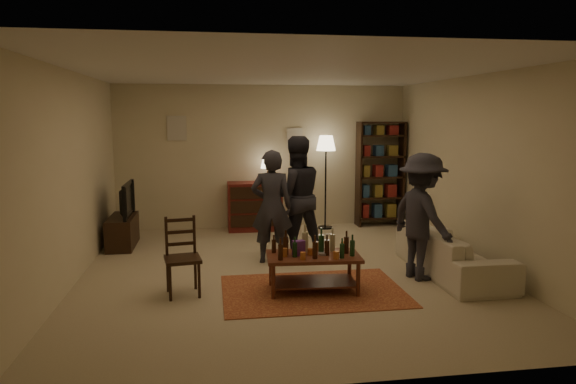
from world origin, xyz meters
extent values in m
plane|color=#C6B793|center=(0.00, 0.00, 0.00)|extent=(6.00, 6.00, 0.00)
plane|color=beige|center=(0.00, 3.00, 1.35)|extent=(5.50, 0.00, 5.50)
plane|color=beige|center=(-2.75, 0.00, 1.35)|extent=(0.00, 6.00, 6.00)
plane|color=beige|center=(2.75, 0.00, 1.35)|extent=(0.00, 6.00, 6.00)
plane|color=beige|center=(0.00, -3.00, 1.35)|extent=(5.50, 0.00, 5.50)
plane|color=white|center=(0.00, 0.00, 2.70)|extent=(6.00, 6.00, 0.00)
cube|color=beige|center=(-1.60, 2.98, 1.90)|extent=(0.35, 0.03, 0.45)
cube|color=beige|center=(0.60, 2.98, 1.70)|extent=(0.30, 0.03, 0.40)
cube|color=maroon|center=(0.20, -0.81, 0.01)|extent=(2.20, 1.50, 0.01)
cube|color=brown|center=(0.20, -0.81, 0.44)|extent=(1.16, 0.68, 0.04)
cube|color=brown|center=(0.20, -0.81, 0.12)|extent=(1.05, 0.58, 0.02)
cylinder|color=brown|center=(-0.31, -1.02, 0.21)|extent=(0.05, 0.05, 0.42)
cylinder|color=brown|center=(0.69, -1.09, 0.21)|extent=(0.05, 0.05, 0.42)
cylinder|color=brown|center=(-0.28, -0.53, 0.21)|extent=(0.05, 0.05, 0.42)
cylinder|color=brown|center=(0.72, -0.59, 0.21)|extent=(0.05, 0.05, 0.42)
cylinder|color=#BF672C|center=(-0.15, -0.83, 0.51)|extent=(0.07, 0.07, 0.10)
cylinder|color=#BF672C|center=(0.04, -0.99, 0.50)|extent=(0.07, 0.07, 0.09)
cylinder|color=#BF672C|center=(0.27, -0.60, 0.51)|extent=(0.07, 0.07, 0.11)
cylinder|color=#BF672C|center=(0.43, -1.02, 0.50)|extent=(0.07, 0.07, 0.09)
cylinder|color=#BF672C|center=(0.62, -0.63, 0.51)|extent=(0.07, 0.07, 0.10)
cylinder|color=#BF672C|center=(0.16, -0.81, 0.50)|extent=(0.06, 0.06, 0.08)
cube|color=#683593|center=(0.02, -0.78, 0.55)|extent=(0.16, 0.12, 0.18)
cylinder|color=gray|center=(0.32, -0.84, 0.47)|extent=(0.12, 0.12, 0.03)
cube|color=black|center=(-1.36, -0.70, 0.44)|extent=(0.47, 0.47, 0.04)
cylinder|color=black|center=(-1.50, -0.89, 0.22)|extent=(0.04, 0.04, 0.43)
cylinder|color=black|center=(-1.17, -0.83, 0.22)|extent=(0.04, 0.04, 0.43)
cylinder|color=black|center=(-1.55, -0.56, 0.22)|extent=(0.04, 0.04, 0.43)
cylinder|color=black|center=(-1.22, -0.51, 0.22)|extent=(0.04, 0.04, 0.43)
cube|color=black|center=(-1.38, -0.53, 0.71)|extent=(0.33, 0.08, 0.49)
cube|color=black|center=(-2.45, 1.80, 0.25)|extent=(0.40, 1.00, 0.50)
imported|color=black|center=(-2.43, 1.80, 0.78)|extent=(0.13, 0.97, 0.56)
cube|color=maroon|center=(-0.20, 2.72, 0.45)|extent=(1.00, 0.48, 0.90)
cube|color=black|center=(-0.20, 2.47, 0.22)|extent=(0.92, 0.02, 0.22)
cube|color=black|center=(-0.20, 2.47, 0.48)|extent=(0.92, 0.02, 0.22)
cube|color=black|center=(-0.20, 2.47, 0.74)|extent=(0.92, 0.02, 0.22)
cylinder|color=black|center=(0.05, 2.72, 0.92)|extent=(0.12, 0.12, 0.04)
cylinder|color=black|center=(0.05, 2.72, 1.05)|extent=(0.02, 0.02, 0.22)
cone|color=#FFE5B2|center=(0.05, 2.72, 1.26)|extent=(0.26, 0.26, 0.20)
cube|color=black|center=(1.82, 2.78, 1.00)|extent=(0.04, 0.34, 2.00)
cube|color=black|center=(2.68, 2.78, 1.00)|extent=(0.04, 0.34, 2.00)
cube|color=black|center=(2.25, 2.78, 0.15)|extent=(0.90, 0.34, 0.03)
cube|color=black|center=(2.25, 2.78, 0.55)|extent=(0.90, 0.34, 0.03)
cube|color=black|center=(2.25, 2.78, 0.95)|extent=(0.90, 0.34, 0.03)
cube|color=black|center=(2.25, 2.78, 1.35)|extent=(0.90, 0.34, 0.03)
cube|color=black|center=(2.25, 2.78, 1.75)|extent=(0.90, 0.34, 0.03)
cube|color=black|center=(2.25, 2.78, 2.00)|extent=(0.90, 0.34, 0.03)
cube|color=maroon|center=(1.95, 2.78, 0.29)|extent=(0.12, 0.22, 0.26)
cube|color=navy|center=(2.20, 2.78, 0.29)|extent=(0.15, 0.22, 0.26)
cube|color=olive|center=(2.47, 2.78, 0.29)|extent=(0.18, 0.22, 0.26)
cube|color=navy|center=(1.95, 2.78, 0.69)|extent=(0.12, 0.22, 0.24)
cube|color=olive|center=(2.20, 2.78, 0.69)|extent=(0.15, 0.22, 0.24)
cube|color=maroon|center=(2.47, 2.78, 0.69)|extent=(0.18, 0.22, 0.24)
cube|color=olive|center=(1.95, 2.78, 1.07)|extent=(0.12, 0.22, 0.22)
cube|color=maroon|center=(2.20, 2.78, 1.07)|extent=(0.15, 0.22, 0.22)
cube|color=navy|center=(2.47, 2.78, 1.07)|extent=(0.18, 0.22, 0.22)
cube|color=maroon|center=(1.95, 2.78, 1.47)|extent=(0.12, 0.22, 0.20)
cube|color=navy|center=(2.20, 2.78, 1.47)|extent=(0.15, 0.22, 0.20)
cube|color=olive|center=(2.47, 2.78, 1.47)|extent=(0.18, 0.22, 0.20)
cube|color=navy|center=(1.95, 2.78, 1.85)|extent=(0.12, 0.22, 0.18)
cube|color=olive|center=(2.20, 2.78, 1.85)|extent=(0.15, 0.22, 0.18)
cube|color=maroon|center=(2.47, 2.78, 1.85)|extent=(0.18, 0.22, 0.18)
cylinder|color=black|center=(1.14, 2.65, 0.01)|extent=(0.28, 0.28, 0.03)
cylinder|color=black|center=(1.14, 2.65, 0.79)|extent=(0.03, 0.03, 1.57)
cone|color=#FFE5B2|center=(1.14, 2.65, 1.62)|extent=(0.36, 0.36, 0.28)
imported|color=beige|center=(2.20, -0.40, 0.30)|extent=(0.81, 2.08, 0.61)
imported|color=#2A2A32|center=(-0.14, 0.54, 0.82)|extent=(0.66, 0.49, 1.65)
imported|color=#23232A|center=(0.26, 0.87, 0.91)|extent=(0.98, 0.81, 1.83)
imported|color=#2A2A33|center=(1.70, -0.51, 0.83)|extent=(0.88, 1.19, 1.65)
camera|label=1|loc=(-1.01, -6.72, 2.13)|focal=32.00mm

